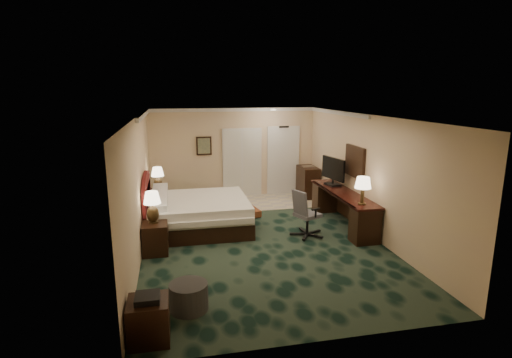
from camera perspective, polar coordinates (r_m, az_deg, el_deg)
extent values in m
cube|color=black|center=(8.94, 0.57, -8.58)|extent=(5.00, 7.50, 0.00)
cube|color=white|center=(8.35, 0.61, 8.96)|extent=(5.00, 7.50, 0.00)
cube|color=beige|center=(12.17, -3.20, 3.73)|extent=(5.00, 0.00, 2.70)
cube|color=beige|center=(5.10, 9.75, -9.31)|extent=(5.00, 0.00, 2.70)
cube|color=beige|center=(8.39, -16.34, -0.88)|extent=(0.00, 7.50, 2.70)
cube|color=beige|center=(9.39, 15.67, 0.58)|extent=(0.00, 7.50, 2.70)
cube|color=#BFB4A6|center=(11.81, 1.83, -3.21)|extent=(3.20, 1.70, 0.01)
cube|color=silver|center=(12.51, 3.88, 2.58)|extent=(1.02, 0.06, 2.18)
cube|color=beige|center=(12.22, -1.99, 2.35)|extent=(1.20, 0.06, 2.10)
cube|color=#4C5B51|center=(11.99, -7.45, 4.72)|extent=(0.45, 0.06, 0.55)
cube|color=white|center=(9.86, 13.94, 2.43)|extent=(0.05, 0.95, 0.75)
cube|color=silver|center=(9.58, -8.11, -4.95)|extent=(2.28, 2.11, 0.72)
cube|color=black|center=(8.38, -14.20, -8.20)|extent=(0.50, 0.57, 0.62)
cube|color=black|center=(11.00, -13.68, -3.14)|extent=(0.50, 0.57, 0.62)
cube|color=brown|center=(9.90, -2.16, -4.98)|extent=(0.76, 1.49, 0.48)
cylinder|color=#2D2D2F|center=(6.32, -9.59, -16.24)|extent=(0.65, 0.65, 0.42)
cube|color=black|center=(5.73, -15.06, -18.92)|extent=(0.53, 0.53, 0.57)
cube|color=black|center=(9.95, 12.24, -4.14)|extent=(0.61, 2.85, 0.82)
cube|color=black|center=(10.41, 10.96, 1.05)|extent=(0.26, 0.93, 0.72)
cube|color=black|center=(12.34, 7.42, -0.41)|extent=(0.49, 0.89, 0.94)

